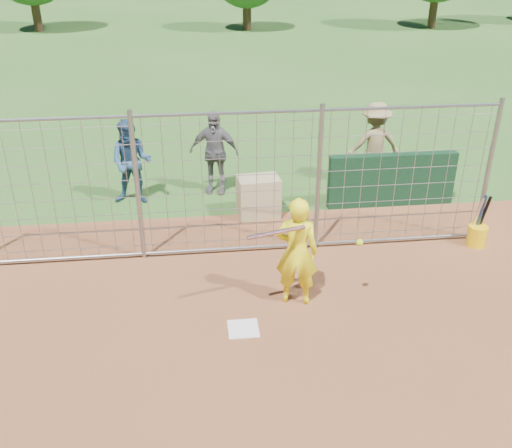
{
  "coord_description": "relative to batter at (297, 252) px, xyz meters",
  "views": [
    {
      "loc": [
        -0.59,
        -6.68,
        4.98
      ],
      "look_at": [
        0.3,
        0.8,
        1.15
      ],
      "focal_mm": 40.0,
      "sensor_mm": 36.0,
      "label": 1
    }
  ],
  "objects": [
    {
      "name": "batter",
      "position": [
        0.0,
        0.0,
        0.0
      ],
      "size": [
        0.71,
        0.55,
        1.72
      ],
      "primitive_type": "imported",
      "rotation": [
        0.0,
        0.0,
        2.9
      ],
      "color": "#FFF316",
      "rests_on": "ground"
    },
    {
      "name": "bucket_with_bats",
      "position": [
        3.53,
        1.35,
        -0.61
      ],
      "size": [
        0.34,
        0.35,
        0.98
      ],
      "color": "yellow",
      "rests_on": "ground"
    },
    {
      "name": "bystander_a",
      "position": [
        -2.66,
        3.96,
        0.02
      ],
      "size": [
        0.94,
        0.79,
        1.75
      ],
      "primitive_type": "imported",
      "rotation": [
        0.0,
        0.0,
        -0.16
      ],
      "color": "navy",
      "rests_on": "ground"
    },
    {
      "name": "home_plate",
      "position": [
        -0.85,
        -0.61,
        -0.85
      ],
      "size": [
        0.43,
        0.43,
        0.02
      ],
      "primitive_type": "cube",
      "color": "silver",
      "rests_on": "ground"
    },
    {
      "name": "equipment_bin",
      "position": [
        -0.19,
        3.02,
        -0.46
      ],
      "size": [
        0.85,
        0.63,
        0.8
      ],
      "primitive_type": "cube",
      "rotation": [
        0.0,
        0.0,
        0.1
      ],
      "color": "tan",
      "rests_on": "ground"
    },
    {
      "name": "bystander_b",
      "position": [
        -0.98,
        4.3,
        0.04
      ],
      "size": [
        1.13,
        0.7,
        1.79
      ],
      "primitive_type": "imported",
      "rotation": [
        0.0,
        0.0,
        -0.27
      ],
      "color": "#5E5D62",
      "rests_on": "ground"
    },
    {
      "name": "dugout_wall",
      "position": [
        2.55,
        3.19,
        -0.31
      ],
      "size": [
        2.6,
        0.2,
        1.1
      ],
      "primitive_type": "cube",
      "color": "#11381E",
      "rests_on": "ground"
    },
    {
      "name": "backstop_fence",
      "position": [
        -0.85,
        1.59,
        0.4
      ],
      "size": [
        9.08,
        0.08,
        2.6
      ],
      "color": "gray",
      "rests_on": "ground"
    },
    {
      "name": "ground",
      "position": [
        -0.85,
        -0.41,
        -0.86
      ],
      "size": [
        100.0,
        100.0,
        0.0
      ],
      "primitive_type": "plane",
      "color": "#2D591E",
      "rests_on": "ground"
    },
    {
      "name": "bystander_c",
      "position": [
        2.52,
        4.37,
        0.06
      ],
      "size": [
        1.21,
        0.72,
        1.83
      ],
      "primitive_type": "imported",
      "rotation": [
        0.0,
        0.0,
        3.18
      ],
      "color": "#978052",
      "rests_on": "ground"
    },
    {
      "name": "equipment_in_play",
      "position": [
        -0.05,
        -0.24,
        0.41
      ],
      "size": [
        1.7,
        0.32,
        0.38
      ],
      "color": "silver",
      "rests_on": "ground"
    }
  ]
}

